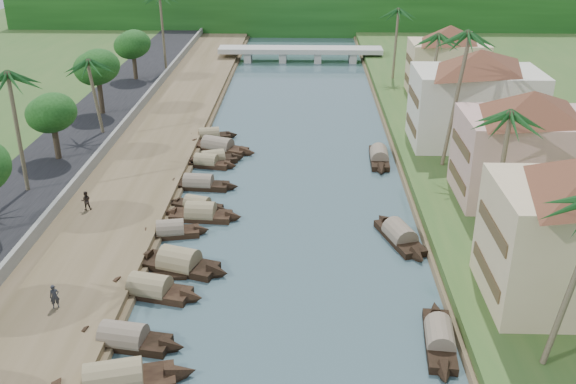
{
  "coord_description": "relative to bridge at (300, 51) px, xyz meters",
  "views": [
    {
      "loc": [
        1.05,
        -38.31,
        25.13
      ],
      "look_at": [
        -0.41,
        12.74,
        2.0
      ],
      "focal_mm": 40.0,
      "sensor_mm": 36.0,
      "label": 1
    }
  ],
  "objects": [
    {
      "name": "sampan_2",
      "position": [
        -9.59,
        -82.03,
        -1.3
      ],
      "size": [
        9.67,
        4.22,
        2.47
      ],
      "rotation": [
        0.0,
        0.0,
        0.25
      ],
      "color": "black",
      "rests_on": "ground"
    },
    {
      "name": "palm_6",
      "position": [
        -22.0,
        -42.17,
        7.62
      ],
      "size": [
        3.2,
        3.2,
        9.66
      ],
      "color": "#6F634A",
      "rests_on": "ground"
    },
    {
      "name": "canoe_2",
      "position": [
        -10.35,
        -52.3,
        -1.62
      ],
      "size": [
        4.81,
        2.91,
        0.73
      ],
      "rotation": [
        0.0,
        0.0,
        -0.47
      ],
      "color": "black",
      "rests_on": "ground"
    },
    {
      "name": "sampan_15",
      "position": [
        8.8,
        -64.21,
        -1.31
      ],
      "size": [
        4.31,
        8.55,
        2.26
      ],
      "rotation": [
        0.0,
        0.0,
        1.89
      ],
      "color": "black",
      "rests_on": "ground"
    },
    {
      "name": "sampan_12",
      "position": [
        -8.65,
        -43.85,
        -1.31
      ],
      "size": [
        9.51,
        5.17,
        2.26
      ],
      "rotation": [
        0.0,
        0.0,
        -0.38
      ],
      "color": "black",
      "rests_on": "ground"
    },
    {
      "name": "building_distant",
      "position": [
        19.99,
        -24.0,
        4.16
      ],
      "size": [
        12.62,
        12.62,
        9.2
      ],
      "color": "beige",
      "rests_on": "right_bank"
    },
    {
      "name": "sampan_11",
      "position": [
        -8.63,
        -47.67,
        -1.31
      ],
      "size": [
        7.02,
        3.67,
        2.02
      ],
      "rotation": [
        0.0,
        0.0,
        0.33
      ],
      "color": "black",
      "rests_on": "ground"
    },
    {
      "name": "sampan_9",
      "position": [
        -9.17,
        -54.16,
        -1.31
      ],
      "size": [
        8.13,
        2.22,
        2.05
      ],
      "rotation": [
        0.0,
        0.0,
        -0.08
      ],
      "color": "black",
      "rests_on": "ground"
    },
    {
      "name": "tree_6",
      "position": [
        24.0,
        -42.92,
        5.18
      ],
      "size": [
        3.98,
        3.98,
        7.48
      ],
      "color": "#3F3424",
      "rests_on": "ground"
    },
    {
      "name": "treeline",
      "position": [
        -0.0,
        28.0,
        2.28
      ],
      "size": [
        120.0,
        14.0,
        8.0
      ],
      "color": "#133E11",
      "rests_on": "ground"
    },
    {
      "name": "tree_5",
      "position": [
        -24.0,
        -18.14,
        4.62
      ],
      "size": [
        4.67,
        4.67,
        6.95
      ],
      "color": "#3F3424",
      "rests_on": "ground"
    },
    {
      "name": "sampan_7",
      "position": [
        -8.54,
        -58.85,
        -1.32
      ],
      "size": [
        6.42,
        3.2,
        1.76
      ],
      "rotation": [
        0.0,
        0.0,
        -0.32
      ],
      "color": "black",
      "rests_on": "ground"
    },
    {
      "name": "sampan_6",
      "position": [
        -9.96,
        -63.9,
        -1.31
      ],
      "size": [
        6.72,
        2.68,
        2.0
      ],
      "rotation": [
        0.0,
        0.0,
        0.18
      ],
      "color": "black",
      "rests_on": "ground"
    },
    {
      "name": "palm_1",
      "position": [
        16.0,
        -64.64,
        9.04
      ],
      "size": [
        3.2,
        3.2,
        11.35
      ],
      "color": "#6F634A",
      "rests_on": "ground"
    },
    {
      "name": "tree_4",
      "position": [
        -24.0,
        -34.92,
        5.29
      ],
      "size": [
        4.91,
        4.91,
        7.72
      ],
      "color": "#3F3424",
      "rests_on": "ground"
    },
    {
      "name": "palm_3",
      "position": [
        16.0,
        -34.88,
        9.11
      ],
      "size": [
        3.2,
        3.2,
        11.42
      ],
      "color": "#6F634A",
      "rests_on": "ground"
    },
    {
      "name": "sampan_13",
      "position": [
        -10.12,
        -40.15,
        -1.32
      ],
      "size": [
        7.0,
        2.88,
        1.92
      ],
      "rotation": [
        0.0,
        0.0,
        0.22
      ],
      "color": "black",
      "rests_on": "ground"
    },
    {
      "name": "sampan_8",
      "position": [
        -7.95,
        -60.7,
        -1.3
      ],
      "size": [
        7.5,
        2.32,
        2.29
      ],
      "rotation": [
        0.0,
        0.0,
        -0.07
      ],
      "color": "black",
      "rests_on": "ground"
    },
    {
      "name": "sampan_3",
      "position": [
        -10.07,
        -78.18,
        -1.31
      ],
      "size": [
        8.32,
        2.96,
        2.2
      ],
      "rotation": [
        0.0,
        0.0,
        -0.16
      ],
      "color": "black",
      "rests_on": "ground"
    },
    {
      "name": "palm_2",
      "position": [
        15.0,
        -50.47,
        12.12
      ],
      "size": [
        3.2,
        3.2,
        14.54
      ],
      "color": "#6F634A",
      "rests_on": "ground"
    },
    {
      "name": "palm_7",
      "position": [
        14.0,
        -15.89,
        9.19
      ],
      "size": [
        3.2,
        3.2,
        11.5
      ],
      "color": "#6F634A",
      "rests_on": "ground"
    },
    {
      "name": "sampan_5",
      "position": [
        -8.28,
        -69.05,
        -1.3
      ],
      "size": [
        8.43,
        4.43,
        2.57
      ],
      "rotation": [
        0.0,
        0.0,
        -0.31
      ],
      "color": "black",
      "rests_on": "ground"
    },
    {
      "name": "sampan_10",
      "position": [
        -9.22,
        -48.6,
        -1.32
      ],
      "size": [
        6.9,
        2.66,
        1.91
      ],
      "rotation": [
        0.0,
        0.0,
        -0.19
      ],
      "color": "black",
      "rests_on": "ground"
    },
    {
      "name": "person_near",
      "position": [
        -15.21,
        -75.46,
        -0.08
      ],
      "size": [
        0.73,
        0.65,
        1.68
      ],
      "primitive_type": "imported",
      "rotation": [
        0.0,
        0.0,
        0.52
      ],
      "color": "#2B2D33",
      "rests_on": "left_bank"
    },
    {
      "name": "bridge",
      "position": [
        0.0,
        0.0,
        0.0
      ],
      "size": [
        28.0,
        4.0,
        2.4
      ],
      "color": "#AEAEA3",
      "rests_on": "ground"
    },
    {
      "name": "building_mid",
      "position": [
        19.99,
        -58.0,
        4.41
      ],
      "size": [
        14.11,
        14.11,
        9.7
      ],
      "color": "#CE9B91",
      "rests_on": "right_bank"
    },
    {
      "name": "sampan_14",
      "position": [
        9.54,
        -77.55,
        -1.31
      ],
      "size": [
        2.33,
        8.48,
        2.05
      ],
      "rotation": [
        0.0,
        0.0,
        1.47
      ],
      "color": "black",
      "rests_on": "ground"
    },
    {
      "name": "sampan_4",
      "position": [
        -9.69,
        -72.57,
        -1.3
      ],
      "size": [
        8.29,
        3.58,
        2.29
      ],
      "rotation": [
        0.0,
        0.0,
        -0.23
      ],
      "color": "black",
      "rests_on": "ground"
    },
    {
      "name": "sampan_16",
      "position": [
        8.93,
        -46.46,
        -1.31
      ],
      "size": [
        2.11,
        9.05,
        2.2
      ],
      "rotation": [
        0.0,
        0.0,
        1.53
      ],
      "color": "black",
      "rests_on": "ground"
    },
    {
      "name": "road",
      "position": [
        -24.5,
        -52.0,
        -1.02
      ],
      "size": [
        8.0,
        180.0,
        1.4
      ],
      "primitive_type": "cube",
      "color": "black",
      "rests_on": "ground"
    },
    {
      "name": "canoe_1",
      "position": [
        -9.24,
        -70.41,
        -1.62
      ],
      "size": [
        4.86,
        1.19,
        0.78
      ],
      "rotation": [
        0.0,
        0.0,
        0.09
      ],
      "color": "black",
      "rests_on": "ground"
    },
    {
      "name": "right_bank",
      "position": [
        19.0,
        -52.0,
        -1.12
      ],
      "size": [
        16.0,
        180.0,
        1.2
      ],
      "primitive_type": "cube",
      "color": "#305421",
      "rests_on": "ground"
    },
    {
      "name": "building_far",
      "position": [
        18.99,
        -44.0,
        4.66
      ],
      "size": [
        15.59,
        15.59,
        10.2
      ],
      "color": "beige",
      "rests_on": "right_bank"
    },
    {
      "name": "left_bank",
      "position": [
        -16.0,
        -52.0,
        -1.32
      ],
      "size": [
        10.0,
        180.0,
        0.8
      ],
      "primitive_type": "cube",
      "color": "brown",
      "rests_on": "ground"
    },
    {
      "name": "ground",
      "position": [
        -0.0,
        -72.0,
        -1.72
      ],
      "size": [
        220.0,
        220.0,
        0.0
      ],
      "primitive_type": "plane",
      "color": "#3E575D",
      "rests_on": "ground"
    },
    {
      "name": "tree_3",
      "position": [
        -24.0,
        -50.24,
        4.37
      ],
      "size": [
        4.49,
        4.49,
        6.63
      ],
      "color": "#3F3424",
      "rests_on": "ground"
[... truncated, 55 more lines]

